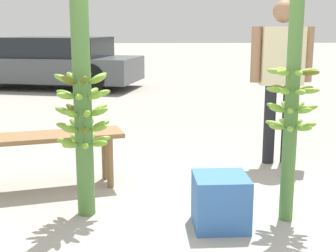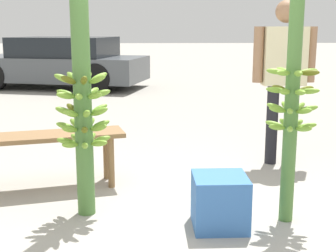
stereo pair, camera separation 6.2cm
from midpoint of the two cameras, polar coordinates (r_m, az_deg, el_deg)
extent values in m
plane|color=#9E998E|center=(3.49, 1.92, -12.52)|extent=(80.00, 80.00, 0.00)
cylinder|color=#4C7A38|center=(3.59, -10.83, 2.43)|extent=(0.14, 0.14, 1.73)
ellipsoid|color=#545914|center=(3.43, -10.68, 5.47)|extent=(0.09, 0.16, 0.10)
ellipsoid|color=#75A333|center=(3.50, -9.08, 5.65)|extent=(0.16, 0.11, 0.10)
ellipsoid|color=#75A333|center=(3.61, -8.95, 5.85)|extent=(0.16, 0.11, 0.10)
ellipsoid|color=#75A333|center=(3.69, -10.29, 5.93)|extent=(0.08, 0.16, 0.10)
ellipsoid|color=#75A333|center=(3.68, -12.10, 5.84)|extent=(0.14, 0.15, 0.10)
ellipsoid|color=#75A333|center=(3.58, -13.11, 5.63)|extent=(0.16, 0.05, 0.10)
ellipsoid|color=#545914|center=(3.47, -12.51, 5.47)|extent=(0.13, 0.15, 0.10)
ellipsoid|color=#75A333|center=(3.71, -11.47, 4.09)|extent=(0.11, 0.16, 0.08)
ellipsoid|color=#75A333|center=(3.64, -12.89, 3.86)|extent=(0.16, 0.09, 0.08)
ellipsoid|color=#75A333|center=(3.52, -12.85, 3.60)|extent=(0.16, 0.13, 0.08)
ellipsoid|color=#75A333|center=(3.45, -11.28, 3.50)|extent=(0.06, 0.16, 0.08)
ellipsoid|color=#75A333|center=(3.48, -9.38, 3.65)|extent=(0.15, 0.14, 0.08)
ellipsoid|color=#75A333|center=(3.59, -8.69, 3.93)|extent=(0.16, 0.08, 0.08)
ellipsoid|color=#75A333|center=(3.69, -9.64, 4.11)|extent=(0.12, 0.16, 0.08)
ellipsoid|color=#75A333|center=(3.66, -8.88, 2.04)|extent=(0.16, 0.12, 0.10)
ellipsoid|color=#545914|center=(3.73, -10.30, 2.18)|extent=(0.07, 0.16, 0.10)
ellipsoid|color=#545914|center=(3.71, -12.07, 2.05)|extent=(0.14, 0.15, 0.10)
ellipsoid|color=#75A333|center=(3.61, -12.94, 1.74)|extent=(0.16, 0.06, 0.10)
ellipsoid|color=#75A333|center=(3.50, -12.22, 1.47)|extent=(0.13, 0.16, 0.10)
ellipsoid|color=#75A333|center=(3.47, -10.36, 1.45)|extent=(0.10, 0.16, 0.10)
ellipsoid|color=#75A333|center=(3.54, -8.86, 1.72)|extent=(0.16, 0.10, 0.10)
ellipsoid|color=#75A333|center=(3.74, -11.76, 0.28)|extent=(0.13, 0.15, 0.09)
ellipsoid|color=#75A333|center=(3.65, -12.85, -0.06)|extent=(0.16, 0.05, 0.09)
ellipsoid|color=#75A333|center=(3.54, -12.37, -0.42)|extent=(0.14, 0.15, 0.09)
ellipsoid|color=#545914|center=(3.49, -10.59, -0.51)|extent=(0.08, 0.16, 0.09)
ellipsoid|color=#75A333|center=(3.55, -8.92, -0.24)|extent=(0.16, 0.12, 0.09)
ellipsoid|color=#75A333|center=(3.66, -8.68, 0.15)|extent=(0.16, 0.11, 0.09)
ellipsoid|color=#75A333|center=(3.75, -9.95, 0.37)|extent=(0.09, 0.16, 0.09)
ellipsoid|color=#75A333|center=(3.51, -10.55, -2.42)|extent=(0.07, 0.16, 0.08)
ellipsoid|color=#75A333|center=(3.57, -8.86, -2.13)|extent=(0.16, 0.12, 0.08)
ellipsoid|color=#75A333|center=(3.69, -8.59, -1.67)|extent=(0.16, 0.10, 0.08)
ellipsoid|color=#75A333|center=(3.77, -9.84, -1.40)|extent=(0.09, 0.16, 0.08)
ellipsoid|color=#75A333|center=(3.77, -11.66, -1.49)|extent=(0.13, 0.16, 0.08)
ellipsoid|color=#75A333|center=(3.68, -12.78, -1.88)|extent=(0.16, 0.06, 0.08)
ellipsoid|color=#75A333|center=(3.56, -12.33, -2.30)|extent=(0.14, 0.15, 0.08)
cylinder|color=#4C7A38|center=(3.54, 14.30, 1.56)|extent=(0.10, 0.10, 1.66)
ellipsoid|color=#75A333|center=(3.56, 16.25, 6.43)|extent=(0.15, 0.07, 0.06)
ellipsoid|color=#75A333|center=(3.62, 14.87, 6.59)|extent=(0.10, 0.15, 0.06)
ellipsoid|color=#75A333|center=(3.59, 13.27, 6.63)|extent=(0.10, 0.15, 0.06)
ellipsoid|color=#75A333|center=(3.49, 12.58, 6.53)|extent=(0.15, 0.08, 0.06)
ellipsoid|color=#75A333|center=(3.40, 13.38, 6.35)|extent=(0.14, 0.12, 0.06)
ellipsoid|color=#75A333|center=(3.38, 15.12, 6.23)|extent=(0.05, 0.15, 0.06)
ellipsoid|color=#545914|center=(3.45, 16.40, 6.27)|extent=(0.14, 0.13, 0.06)
ellipsoid|color=#75A333|center=(3.49, 12.52, 4.33)|extent=(0.15, 0.05, 0.06)
ellipsoid|color=#75A333|center=(3.40, 13.58, 4.11)|extent=(0.13, 0.14, 0.06)
ellipsoid|color=#75A333|center=(3.41, 15.33, 4.02)|extent=(0.06, 0.15, 0.06)
ellipsoid|color=#75A333|center=(3.49, 16.37, 4.14)|extent=(0.15, 0.11, 0.06)
ellipsoid|color=#545914|center=(3.59, 15.93, 4.37)|extent=(0.15, 0.09, 0.06)
ellipsoid|color=#75A333|center=(3.63, 14.43, 4.54)|extent=(0.08, 0.15, 0.06)
ellipsoid|color=#545914|center=(3.59, 12.94, 4.52)|extent=(0.12, 0.15, 0.06)
ellipsoid|color=#75A333|center=(3.55, 16.21, 2.07)|extent=(0.15, 0.06, 0.08)
ellipsoid|color=#75A333|center=(3.63, 15.25, 2.33)|extent=(0.14, 0.13, 0.08)
ellipsoid|color=#75A333|center=(3.64, 13.64, 2.43)|extent=(0.05, 0.15, 0.08)
ellipsoid|color=#75A333|center=(3.57, 12.51, 2.29)|extent=(0.15, 0.12, 0.08)
ellipsoid|color=#75A333|center=(3.47, 12.72, 2.01)|extent=(0.16, 0.08, 0.08)
ellipsoid|color=#75A333|center=(3.42, 14.20, 1.79)|extent=(0.09, 0.15, 0.08)
ellipsoid|color=#75A333|center=(3.46, 15.78, 1.82)|extent=(0.11, 0.15, 0.08)
ellipsoid|color=#75A333|center=(3.49, 12.67, -0.10)|extent=(0.15, 0.09, 0.07)
ellipsoid|color=#75A333|center=(3.44, 14.18, -0.34)|extent=(0.09, 0.15, 0.07)
ellipsoid|color=#75A333|center=(3.48, 15.73, -0.27)|extent=(0.12, 0.15, 0.07)
ellipsoid|color=#75A333|center=(3.58, 16.08, 0.04)|extent=(0.15, 0.06, 0.07)
ellipsoid|color=#75A333|center=(3.66, 15.06, 0.35)|extent=(0.13, 0.14, 0.07)
ellipsoid|color=#75A333|center=(3.66, 13.45, 0.44)|extent=(0.06, 0.15, 0.07)
ellipsoid|color=#75A333|center=(3.58, 12.38, 0.24)|extent=(0.15, 0.11, 0.07)
cylinder|color=black|center=(5.18, 14.04, 0.22)|extent=(0.12, 0.12, 0.85)
cylinder|color=black|center=(5.12, 11.92, 0.20)|extent=(0.12, 0.12, 0.85)
cube|color=beige|center=(5.05, 13.38, 8.30)|extent=(0.44, 0.20, 0.60)
cylinder|color=#936B4C|center=(5.14, 16.36, 8.37)|extent=(0.11, 0.11, 0.57)
cylinder|color=#936B4C|center=(4.98, 10.31, 8.56)|extent=(0.11, 0.11, 0.57)
sphere|color=#936B4C|center=(5.05, 13.63, 13.42)|extent=(0.23, 0.23, 0.23)
cube|color=olive|center=(4.32, -15.89, -1.30)|extent=(1.53, 0.73, 0.04)
cylinder|color=olive|center=(4.57, -8.10, -3.55)|extent=(0.06, 0.06, 0.47)
cylinder|color=olive|center=(4.31, -7.49, -4.48)|extent=(0.06, 0.06, 0.47)
cube|color=#4C5156|center=(11.68, -13.99, 6.82)|extent=(4.42, 2.77, 0.57)
cube|color=black|center=(11.58, -13.38, 9.36)|extent=(2.60, 2.16, 0.46)
cylinder|color=black|center=(12.99, -17.53, 6.52)|extent=(0.70, 0.37, 0.67)
cylinder|color=black|center=(10.46, -9.52, 5.71)|extent=(0.70, 0.37, 0.67)
cylinder|color=black|center=(11.97, -6.75, 6.57)|extent=(0.70, 0.37, 0.67)
cube|color=#386BB2|center=(3.49, 5.91, -9.11)|extent=(0.39, 0.39, 0.39)
camera|label=1|loc=(0.03, -90.48, -0.10)|focal=50.00mm
camera|label=2|loc=(0.03, 89.52, 0.10)|focal=50.00mm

